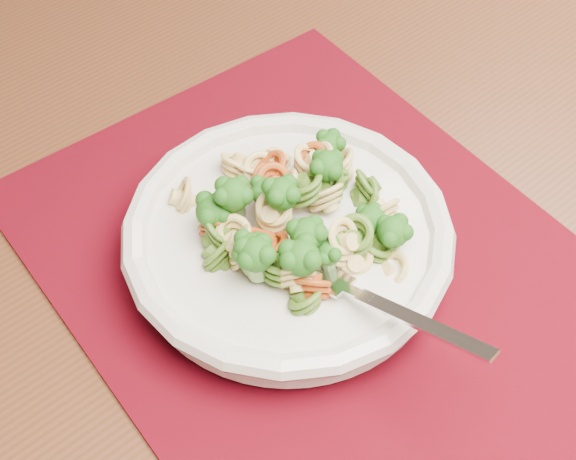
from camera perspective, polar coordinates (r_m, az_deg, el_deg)
The scene contains 5 objects.
dining_table at distance 0.78m, azimuth 8.62°, elevation -2.45°, with size 1.50×1.13×0.73m.
placemat at distance 0.64m, azimuth 2.15°, elevation -2.51°, with size 0.48×0.37×0.00m, color #500310.
pasta_bowl at distance 0.62m, azimuth 0.00°, elevation -0.61°, with size 0.26×0.26×0.05m.
pasta_broccoli_heap at distance 0.60m, azimuth 0.00°, elevation 0.36°, with size 0.22×0.22×0.06m, color #E6C371, non-canonical shape.
fork at distance 0.57m, azimuth 3.26°, elevation -3.75°, with size 0.19×0.02×0.01m, color silver, non-canonical shape.
Camera 1 is at (-0.06, -0.62, 1.25)m, focal length 50.00 mm.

